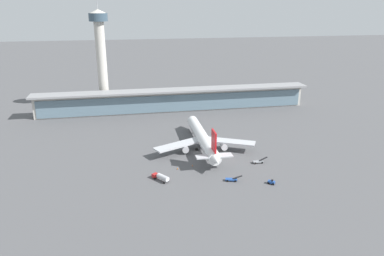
% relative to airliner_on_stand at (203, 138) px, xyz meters
% --- Properties ---
extents(ground_plane, '(1200.00, 1200.00, 0.00)m').
position_rel_airliner_on_stand_xyz_m(ground_plane, '(-3.59, -3.59, -5.56)').
color(ground_plane, '#515154').
extents(airliner_on_stand, '(51.00, 66.17, 17.65)m').
position_rel_airliner_on_stand_xyz_m(airliner_on_stand, '(0.00, 0.00, 0.00)').
color(airliner_on_stand, white).
rests_on(airliner_on_stand, ground).
extents(service_truck_near_nose_blue, '(6.91, 3.22, 2.70)m').
position_rel_airliner_on_stand_xyz_m(service_truck_near_nose_blue, '(4.13, -36.73, -4.75)').
color(service_truck_near_nose_blue, '#234C9E').
rests_on(service_truck_near_nose_blue, ground).
extents(service_truck_under_wing_blue, '(3.28, 3.16, 2.05)m').
position_rel_airliner_on_stand_xyz_m(service_truck_under_wing_blue, '(19.14, -42.27, -4.68)').
color(service_truck_under_wing_blue, '#234C9E').
rests_on(service_truck_under_wing_blue, ground).
extents(service_truck_mid_apron_red, '(6.86, 8.29, 2.95)m').
position_rel_airliner_on_stand_xyz_m(service_truck_mid_apron_red, '(-24.42, -30.81, -3.85)').
color(service_truck_mid_apron_red, '#B21E1E').
rests_on(service_truck_mid_apron_red, ground).
extents(service_truck_by_tail_grey, '(6.84, 2.06, 2.70)m').
position_rel_airliner_on_stand_xyz_m(service_truck_by_tail_grey, '(21.38, -21.84, -4.75)').
color(service_truck_by_tail_grey, gray).
rests_on(service_truck_by_tail_grey, ground).
extents(service_truck_on_taxiway_red, '(2.87, 3.33, 2.05)m').
position_rel_airliner_on_stand_xyz_m(service_truck_on_taxiway_red, '(3.63, -9.98, -4.68)').
color(service_truck_on_taxiway_red, '#B21E1E').
rests_on(service_truck_on_taxiway_red, ground).
extents(terminal_building, '(183.60, 12.80, 15.20)m').
position_rel_airliner_on_stand_xyz_m(terminal_building, '(-3.59, 70.78, 2.31)').
color(terminal_building, beige).
rests_on(terminal_building, ground).
extents(control_tower, '(12.00, 12.00, 70.97)m').
position_rel_airliner_on_stand_xyz_m(control_tower, '(-50.13, 83.03, 33.16)').
color(control_tower, beige).
rests_on(control_tower, ground).
extents(safety_cone_alpha, '(0.62, 0.62, 0.70)m').
position_rel_airliner_on_stand_xyz_m(safety_cone_alpha, '(-16.12, -21.20, -5.24)').
color(safety_cone_alpha, orange).
rests_on(safety_cone_alpha, ground).
extents(safety_cone_bravo, '(0.62, 0.62, 0.70)m').
position_rel_airliner_on_stand_xyz_m(safety_cone_bravo, '(-9.04, -19.25, -5.24)').
color(safety_cone_bravo, orange).
rests_on(safety_cone_bravo, ground).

